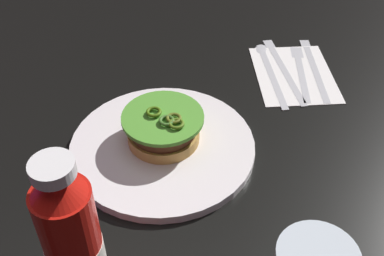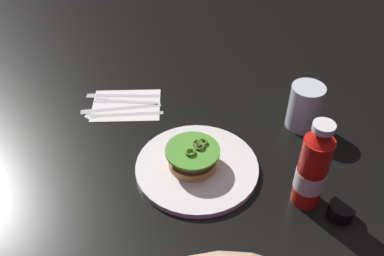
{
  "view_description": "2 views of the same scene",
  "coord_description": "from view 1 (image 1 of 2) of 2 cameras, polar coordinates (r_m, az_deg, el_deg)",
  "views": [
    {
      "loc": [
        -0.46,
        -0.13,
        0.51
      ],
      "look_at": [
        0.05,
        -0.04,
        0.04
      ],
      "focal_mm": 45.11,
      "sensor_mm": 36.0,
      "label": 1
    },
    {
      "loc": [
        -0.08,
        0.64,
        0.69
      ],
      "look_at": [
        0.07,
        -0.08,
        0.05
      ],
      "focal_mm": 39.33,
      "sensor_mm": 36.0,
      "label": 2
    }
  ],
  "objects": [
    {
      "name": "ground_plane",
      "position": [
        0.7,
        -4.23,
        -5.07
      ],
      "size": [
        3.0,
        3.0,
        0.0
      ],
      "primitive_type": "plane",
      "color": "black"
    },
    {
      "name": "dinner_plate",
      "position": [
        0.72,
        -3.18,
        -2.29
      ],
      "size": [
        0.28,
        0.28,
        0.01
      ],
      "primitive_type": "cylinder",
      "color": "white",
      "rests_on": "ground_plane"
    },
    {
      "name": "burger_sandwich",
      "position": [
        0.71,
        -3.17,
        0.02
      ],
      "size": [
        0.12,
        0.12,
        0.05
      ],
      "color": "#C39147",
      "rests_on": "dinner_plate"
    },
    {
      "name": "ketchup_bottle",
      "position": [
        0.52,
        -13.93,
        -12.92
      ],
      "size": [
        0.06,
        0.06,
        0.21
      ],
      "color": "red",
      "rests_on": "ground_plane"
    },
    {
      "name": "napkin",
      "position": [
        0.89,
        11.96,
        6.27
      ],
      "size": [
        0.21,
        0.17,
        0.0
      ],
      "primitive_type": "cube",
      "rotation": [
        0.0,
        0.0,
        0.24
      ],
      "color": "white",
      "rests_on": "ground_plane"
    },
    {
      "name": "butter_knife",
      "position": [
        0.92,
        14.17,
        7.4
      ],
      "size": [
        0.2,
        0.05,
        0.0
      ],
      "color": "silver",
      "rests_on": "napkin"
    },
    {
      "name": "fork_utensil",
      "position": [
        0.91,
        12.69,
        7.12
      ],
      "size": [
        0.17,
        0.04,
        0.0
      ],
      "color": "silver",
      "rests_on": "napkin"
    },
    {
      "name": "steak_knife",
      "position": [
        0.91,
        10.59,
        7.39
      ],
      "size": [
        0.2,
        0.09,
        0.0
      ],
      "color": "silver",
      "rests_on": "napkin"
    },
    {
      "name": "spoon_utensil",
      "position": [
        0.91,
        8.96,
        7.51
      ],
      "size": [
        0.2,
        0.07,
        0.0
      ],
      "color": "silver",
      "rests_on": "napkin"
    }
  ]
}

